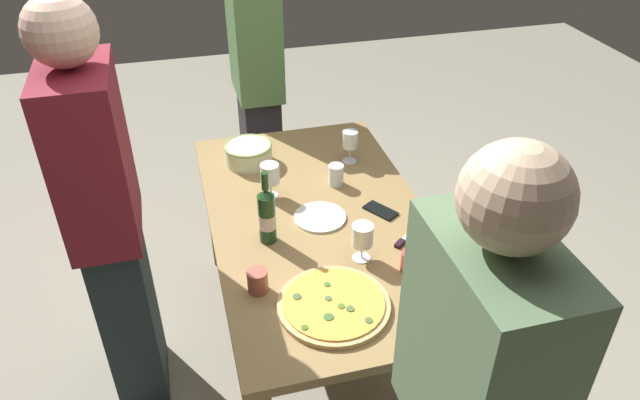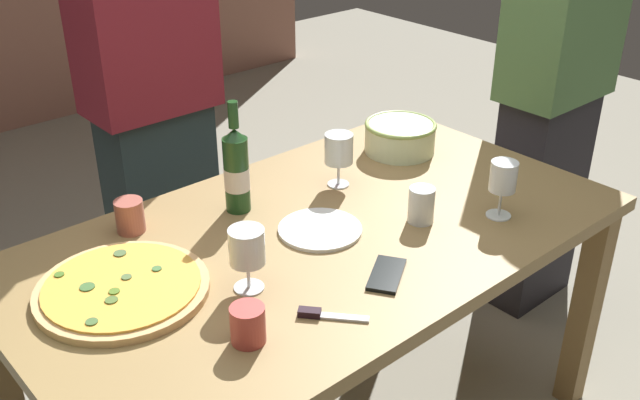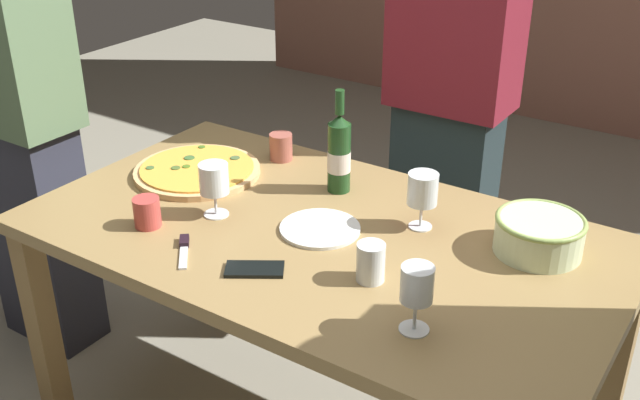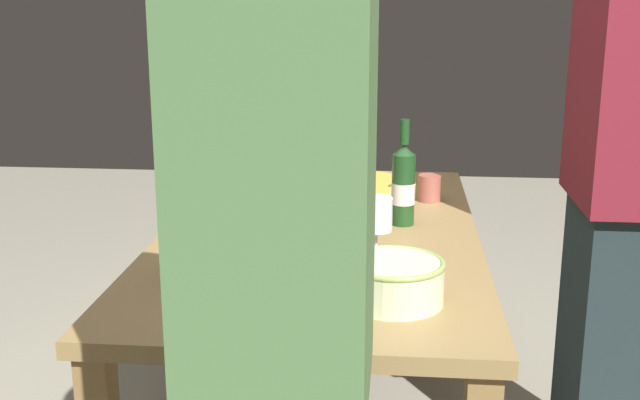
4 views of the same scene
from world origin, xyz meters
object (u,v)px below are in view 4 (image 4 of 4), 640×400
Objects in this scene: cell_phone at (232,225)px; person_guest_right at (326,125)px; wine_bottle at (403,185)px; person_guest_left at (287,386)px; wine_glass_near_pizza at (376,217)px; wine_glass_far_left at (196,233)px; cup_spare at (430,188)px; side_plate at (320,229)px; pizza_knife at (240,205)px; serving_bowl at (394,279)px; wine_glass_by_bottle at (302,173)px; person_host at (619,191)px; cup_amber at (261,182)px; dining_table at (320,261)px; pizza at (359,185)px; cup_ceramic at (259,238)px.

person_guest_right is at bearing 48.14° from cell_phone.
person_guest_right reaches higher than wine_bottle.
person_guest_right reaches higher than person_guest_left.
person_guest_right is at bearing -169.69° from wine_glass_near_pizza.
cell_phone is (0.07, -0.50, -0.12)m from wine_bottle.
wine_bottle is at bearing 135.70° from wine_glass_far_left.
cup_spare is 0.49m from side_plate.
wine_glass_far_left is at bearing -10.49° from person_guest_right.
wine_bottle is at bearing -11.13° from person_guest_left.
person_guest_right is at bearing 0.54° from person_guest_left.
wine_bottle reaches higher than cell_phone.
wine_glass_near_pizza is 1.10× the size of cell_phone.
wine_bottle is 0.30m from cup_spare.
pizza_knife reaches higher than side_plate.
wine_glass_far_left is at bearing 2.02° from pizza_knife.
wine_glass_by_bottle is at bearing -159.88° from serving_bowl.
wine_glass_far_left is 1.22× the size of pizza_knife.
person_host is (0.01, 1.08, 0.13)m from cell_phone.
person_guest_left is at bearing 5.81° from wine_glass_by_bottle.
serving_bowl is 2.75× the size of cup_amber.
wine_glass_far_left is 1.16m from person_host.
wine_glass_by_bottle is (-0.29, -0.09, 0.20)m from dining_table.
person_guest_right is at bearing -175.93° from dining_table.
pizza is 0.66m from person_guest_right.
cup_ceramic is (0.24, -0.14, 0.14)m from dining_table.
cell_phone is at bearing -59.36° from cup_spare.
person_guest_right reaches higher than wine_glass_near_pizza.
cup_spare is at bearing 100.37° from wine_glass_by_bottle.
cup_ceramic is at bearing -97.00° from cell_phone.
serving_bowl is 0.13× the size of person_guest_right.
dining_table is 0.36m from wine_glass_by_bottle.
person_guest_left reaches higher than cup_amber.
wine_glass_near_pizza is 0.64m from pizza_knife.
wine_glass_by_bottle is at bearing 106.28° from pizza_knife.
wine_bottle is 1.97× the size of wine_glass_near_pizza.
wine_bottle is 0.51m from cell_phone.
wine_bottle is at bearing 110.77° from dining_table.
person_guest_right is (-0.62, -0.17, 0.10)m from pizza.
cup_ceramic is (0.53, -0.05, -0.05)m from wine_glass_by_bottle.
dining_table is 0.59m from serving_bowl.
serving_bowl is 1.74× the size of pizza_knife.
person_host reaches higher than side_plate.
person_guest_right is at bearing -152.34° from cup_spare.
dining_table is 1.16m from person_guest_right.
person_guest_left is (1.55, 0.30, 0.07)m from cup_amber.
cup_amber is 0.05× the size of person_guest_left.
pizza_knife is at bearing -130.36° from side_plate.
person_guest_left is (1.38, 0.34, 0.10)m from pizza_knife.
cup_ceramic is 0.68× the size of cell_phone.
pizza_knife is 1.42m from person_guest_left.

